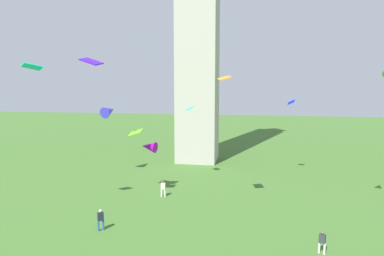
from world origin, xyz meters
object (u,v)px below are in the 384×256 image
object	(u,v)px
kite_flying_4	(291,102)
person_2	(322,241)
person_0	(163,188)
kite_flying_5	(109,111)
kite_flying_7	(32,67)
kite_flying_3	(136,132)
kite_flying_0	(91,61)
kite_flying_1	(190,108)
kite_flying_2	(149,147)
person_1	(101,219)
kite_flying_6	(224,78)

from	to	relation	value
kite_flying_4	person_2	bearing A→B (deg)	127.51
person_2	person_0	bearing A→B (deg)	-8.91
kite_flying_5	kite_flying_7	xyz separation A→B (m)	(0.36, -14.72, 4.47)
kite_flying_3	kite_flying_7	size ratio (longest dim) A/B	0.80
person_0	kite_flying_7	distance (m)	16.27
kite_flying_5	kite_flying_0	bearing A→B (deg)	119.43
person_2	kite_flying_3	distance (m)	18.26
kite_flying_3	kite_flying_1	bearing A→B (deg)	68.90
kite_flying_2	kite_flying_4	xyz separation A→B (m)	(14.93, 8.38, 4.33)
person_0	person_2	distance (m)	16.38
person_0	kite_flying_0	xyz separation A→B (m)	(-4.45, -5.55, 12.08)
person_0	person_1	size ratio (longest dim) A/B	0.98
kite_flying_0	person_0	bearing A→B (deg)	-120.16
kite_flying_0	kite_flying_3	bearing A→B (deg)	-112.87
person_2	kite_flying_0	world-z (taller)	kite_flying_0
person_1	kite_flying_3	distance (m)	9.00
person_0	person_1	bearing A→B (deg)	-107.63
person_2	kite_flying_2	world-z (taller)	kite_flying_2
person_1	person_2	world-z (taller)	person_1
person_1	kite_flying_3	world-z (taller)	kite_flying_3
kite_flying_0	kite_flying_2	xyz separation A→B (m)	(2.56, 6.98, -8.24)
kite_flying_4	kite_flying_7	size ratio (longest dim) A/B	0.61
kite_flying_0	kite_flying_7	size ratio (longest dim) A/B	1.11
kite_flying_5	kite_flying_7	bearing A→B (deg)	102.79
kite_flying_2	kite_flying_0	bearing A→B (deg)	-10.36
person_1	kite_flying_6	world-z (taller)	kite_flying_6
kite_flying_4	kite_flying_2	bearing A→B (deg)	65.79
person_1	kite_flying_2	xyz separation A→B (m)	(0.69, 10.09, 3.82)
kite_flying_3	kite_flying_5	size ratio (longest dim) A/B	0.55
person_1	kite_flying_5	size ratio (longest dim) A/B	0.71
kite_flying_0	kite_flying_2	distance (m)	11.09
kite_flying_0	kite_flying_4	size ratio (longest dim) A/B	1.83
person_1	kite_flying_1	world-z (taller)	kite_flying_1
kite_flying_3	kite_flying_7	world-z (taller)	kite_flying_7
kite_flying_7	kite_flying_5	bearing A→B (deg)	-137.16
kite_flying_1	kite_flying_3	world-z (taller)	kite_flying_1
kite_flying_3	kite_flying_4	size ratio (longest dim) A/B	1.31
kite_flying_0	kite_flying_6	bearing A→B (deg)	-162.95
person_1	kite_flying_2	bearing A→B (deg)	-135.01
kite_flying_1	kite_flying_6	bearing A→B (deg)	-8.79
person_1	kite_flying_4	xyz separation A→B (m)	(15.63, 18.47, 8.15)
kite_flying_2	kite_flying_1	bearing A→B (deg)	148.30
kite_flying_7	person_2	bearing A→B (deg)	127.98
kite_flying_2	kite_flying_4	size ratio (longest dim) A/B	1.81
kite_flying_0	kite_flying_1	size ratio (longest dim) A/B	1.44
kite_flying_2	kite_flying_4	bearing A→B (deg)	129.07
person_0	kite_flying_0	bearing A→B (deg)	-129.71
kite_flying_2	kite_flying_3	size ratio (longest dim) A/B	1.38
person_2	kite_flying_1	size ratio (longest dim) A/B	1.23
kite_flying_0	kite_flying_5	distance (m)	13.68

